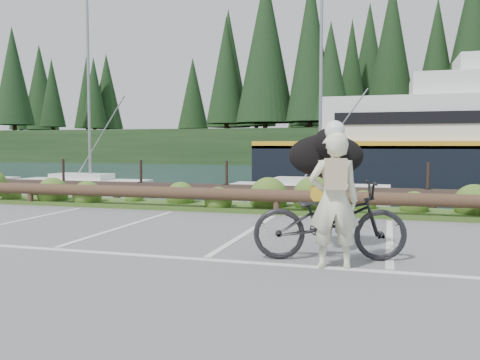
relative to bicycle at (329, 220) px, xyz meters
name	(u,v)px	position (x,y,z in m)	size (l,w,h in m)	color
ground	(213,254)	(-1.75, -0.12, -0.58)	(72.00, 72.00, 0.00)	#5D5E60
harbor_backdrop	(375,155)	(-1.36, 78.40, -0.58)	(170.00, 160.00, 30.00)	#1A2A3E
vegetation_strip	(282,209)	(-1.75, 5.18, -0.53)	(34.00, 1.60, 0.10)	#3D5B21
log_rail	(277,214)	(-1.75, 4.48, -0.58)	(32.00, 0.30, 0.60)	#443021
bicycle	(329,220)	(0.00, 0.00, 0.00)	(0.77, 2.20, 1.16)	black
cyclist	(334,201)	(0.11, -0.50, 0.34)	(0.67, 0.44, 1.84)	beige
dog	(325,156)	(-0.15, 0.69, 0.92)	(1.18, 0.58, 0.68)	black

